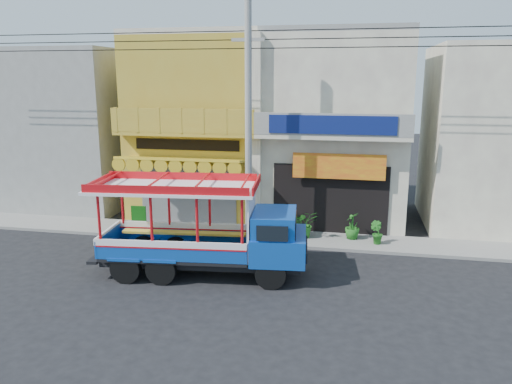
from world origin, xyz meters
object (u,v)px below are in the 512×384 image
at_px(songthaew_truck, 216,230).
at_px(potted_plant_b, 377,233).
at_px(green_sign, 139,219).
at_px(potted_plant_a, 305,224).
at_px(utility_pole, 252,113).
at_px(potted_plant_c, 352,226).

xyz_separation_m(songthaew_truck, potted_plant_b, (5.17, 3.90, -0.97)).
height_order(green_sign, potted_plant_a, potted_plant_a).
relative_size(green_sign, potted_plant_a, 0.88).
distance_m(utility_pole, potted_plant_b, 6.50).
height_order(songthaew_truck, potted_plant_c, songthaew_truck).
relative_size(utility_pole, potted_plant_b, 31.99).
bearing_deg(green_sign, utility_pole, -7.18).
bearing_deg(green_sign, potted_plant_c, 2.38).
relative_size(songthaew_truck, potted_plant_c, 6.68).
relative_size(songthaew_truck, potted_plant_b, 7.99).
height_order(utility_pole, potted_plant_b, utility_pole).
distance_m(utility_pole, potted_plant_c, 5.88).
relative_size(utility_pole, green_sign, 29.15).
bearing_deg(green_sign, potted_plant_a, 1.56).
height_order(songthaew_truck, potted_plant_b, songthaew_truck).
xyz_separation_m(green_sign, potted_plant_b, (9.67, -0.08, 0.03)).
bearing_deg(potted_plant_b, potted_plant_c, 9.85).
bearing_deg(green_sign, songthaew_truck, -41.50).
relative_size(songthaew_truck, potted_plant_a, 6.43).
distance_m(utility_pole, green_sign, 6.75).
relative_size(utility_pole, potted_plant_c, 26.74).
relative_size(utility_pole, potted_plant_a, 25.76).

